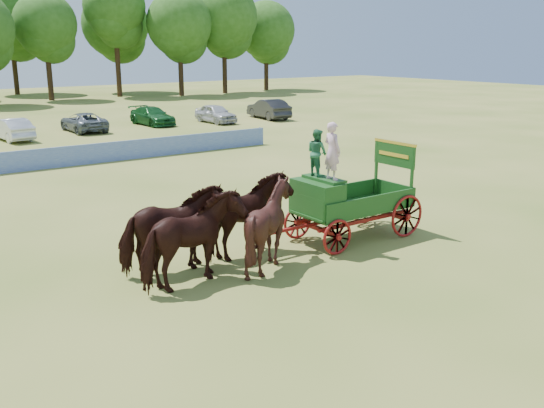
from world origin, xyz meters
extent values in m
plane|color=#9A8D45|center=(0.00, 0.00, 0.00)|extent=(160.00, 160.00, 0.00)
imported|color=black|center=(-2.69, 0.10, 1.21)|extent=(3.07, 1.86, 2.42)
imported|color=black|center=(-2.69, 1.20, 1.21)|extent=(2.95, 1.51, 2.42)
imported|color=black|center=(-0.29, 0.10, 1.21)|extent=(2.50, 2.30, 2.42)
imported|color=black|center=(-0.29, 1.20, 1.21)|extent=(3.09, 1.94, 2.42)
cube|color=maroon|center=(1.91, 0.65, 0.60)|extent=(0.12, 2.00, 0.12)
cube|color=maroon|center=(4.91, 0.65, 0.60)|extent=(0.12, 2.00, 0.12)
cube|color=maroon|center=(3.41, 0.10, 0.72)|extent=(3.80, 0.10, 0.12)
cube|color=maroon|center=(3.41, 1.20, 0.72)|extent=(3.80, 0.10, 0.12)
cube|color=maroon|center=(1.01, 0.65, 0.75)|extent=(2.80, 0.09, 0.09)
cube|color=#1C4A18|center=(3.41, 0.65, 1.00)|extent=(3.80, 1.80, 0.10)
cube|color=#1C4A18|center=(3.41, -0.23, 1.30)|extent=(3.80, 0.06, 0.55)
cube|color=#1C4A18|center=(3.41, 1.53, 1.30)|extent=(3.80, 0.06, 0.55)
cube|color=#1C4A18|center=(5.29, 0.65, 1.30)|extent=(0.06, 1.80, 0.55)
cube|color=#1C4A18|center=(1.91, 0.65, 1.55)|extent=(0.85, 1.70, 1.05)
cube|color=#1C4A18|center=(2.16, 0.65, 2.12)|extent=(0.55, 1.50, 0.08)
cube|color=#1C4A18|center=(1.53, 0.65, 1.35)|extent=(0.10, 1.60, 0.65)
cube|color=#1C4A18|center=(1.71, 0.65, 1.05)|extent=(0.55, 1.60, 0.06)
cube|color=#1C4A18|center=(5.21, -0.15, 1.95)|extent=(0.08, 0.08, 1.80)
cube|color=#1C4A18|center=(5.21, 1.45, 1.95)|extent=(0.08, 0.08, 1.80)
cube|color=#1C4A18|center=(5.21, 0.65, 2.55)|extent=(0.07, 1.75, 0.75)
cube|color=yellow|center=(5.21, 0.65, 2.95)|extent=(0.08, 1.80, 0.09)
cube|color=yellow|center=(5.17, 0.65, 2.55)|extent=(0.02, 1.30, 0.12)
torus|color=maroon|center=(1.91, -0.30, 0.55)|extent=(1.09, 0.09, 1.09)
torus|color=maroon|center=(1.91, 1.60, 0.55)|extent=(1.09, 0.09, 1.09)
torus|color=maroon|center=(4.91, -0.30, 0.70)|extent=(1.39, 0.09, 1.39)
torus|color=maroon|center=(4.91, 1.60, 0.70)|extent=(1.39, 0.09, 1.39)
imported|color=#E5AFC7|center=(2.16, 0.30, 3.02)|extent=(0.41, 0.63, 1.73)
imported|color=#286C44|center=(2.16, 1.00, 2.88)|extent=(0.55, 0.70, 1.44)
cube|color=#1E40A6|center=(-1.00, 18.00, 0.53)|extent=(26.00, 0.08, 1.05)
imported|color=silver|center=(-0.37, 28.91, 0.73)|extent=(1.97, 4.53, 1.45)
imported|color=slate|center=(4.86, 30.37, 0.68)|extent=(2.26, 4.87, 1.35)
imported|color=#144C1E|center=(10.45, 30.84, 0.69)|extent=(2.31, 4.92, 1.39)
imported|color=#B2B2B7|center=(15.18, 29.16, 0.74)|extent=(1.87, 4.38, 1.47)
imported|color=#262628|center=(20.23, 28.93, 0.82)|extent=(2.30, 5.15, 1.64)
cylinder|color=#382314|center=(10.59, 57.74, 2.26)|extent=(0.60, 0.60, 4.52)
sphere|color=#244E14|center=(10.59, 57.74, 8.32)|extent=(6.85, 6.85, 6.85)
cylinder|color=#382314|center=(18.74, 57.87, 2.84)|extent=(0.60, 0.60, 5.68)
sphere|color=#244E14|center=(18.74, 57.87, 10.46)|extent=(7.24, 7.24, 7.24)
cylinder|color=#382314|center=(25.46, 54.73, 2.32)|extent=(0.60, 0.60, 4.63)
sphere|color=#244E14|center=(25.46, 54.73, 8.53)|extent=(7.83, 7.83, 7.83)
cylinder|color=#382314|center=(32.00, 55.20, 2.57)|extent=(0.60, 0.60, 5.13)
sphere|color=#244E14|center=(32.00, 55.20, 9.45)|extent=(8.51, 8.51, 8.51)
cylinder|color=#382314|center=(39.60, 56.67, 2.17)|extent=(0.60, 0.60, 4.35)
sphere|color=#244E14|center=(39.60, 56.67, 8.00)|extent=(7.77, 7.77, 7.77)
cylinder|color=#382314|center=(9.54, 68.67, 2.55)|extent=(0.60, 0.60, 5.10)
sphere|color=#244E14|center=(9.54, 68.67, 9.39)|extent=(9.17, 9.17, 9.17)
cylinder|color=#382314|center=(21.28, 64.26, 2.36)|extent=(0.60, 0.60, 4.71)
sphere|color=#244E14|center=(21.28, 64.26, 8.68)|extent=(8.47, 8.47, 8.47)
camera|label=1|loc=(-9.64, -13.03, 6.06)|focal=40.00mm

